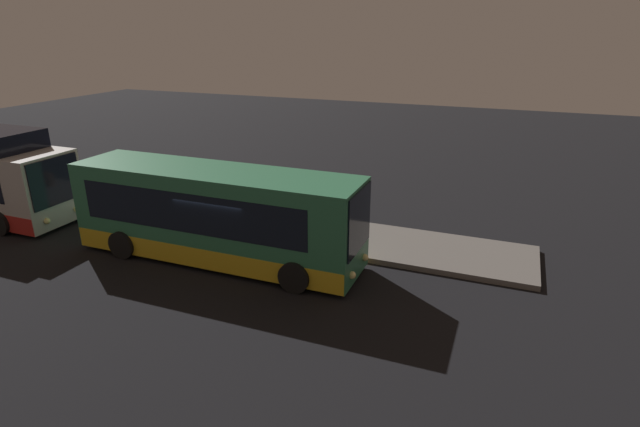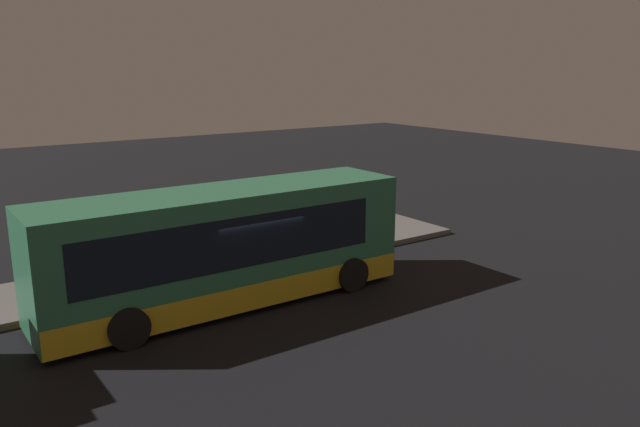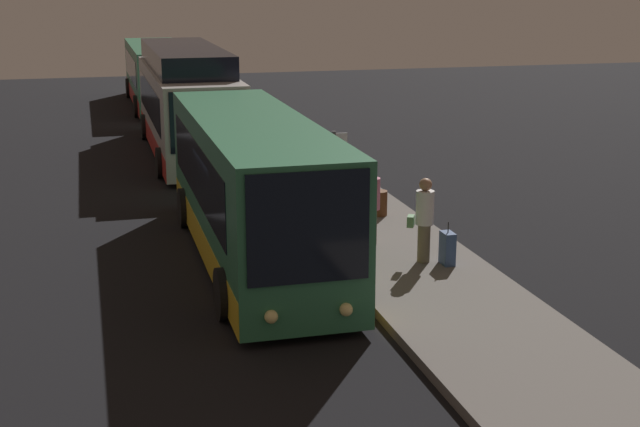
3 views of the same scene
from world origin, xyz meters
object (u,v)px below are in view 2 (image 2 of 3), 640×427
object	(u,v)px
sign_post	(153,234)
trash_bin	(104,266)
bus_lead	(224,248)
suitcase	(228,242)
passenger_boarding	(225,227)
passenger_waiting	(191,239)

from	to	relation	value
sign_post	trash_bin	distance (m)	2.20
trash_bin	bus_lead	bearing A→B (deg)	-59.25
suitcase	sign_post	xyz separation A→B (m)	(-3.20, -1.66, 1.16)
passenger_boarding	suitcase	size ratio (longest dim) A/B	1.95
bus_lead	passenger_waiting	distance (m)	2.75
passenger_waiting	trash_bin	world-z (taller)	passenger_waiting
passenger_waiting	suitcase	world-z (taller)	passenger_waiting
suitcase	trash_bin	bearing A→B (deg)	-178.12
bus_lead	passenger_boarding	xyz separation A→B (m)	(1.74, 3.42, -0.39)
suitcase	passenger_boarding	bearing A→B (deg)	-124.97
suitcase	sign_post	size ratio (longest dim) A/B	0.39
bus_lead	sign_post	world-z (taller)	bus_lead
bus_lead	trash_bin	world-z (taller)	bus_lead
bus_lead	passenger_waiting	world-z (taller)	bus_lead
sign_post	trash_bin	world-z (taller)	sign_post
suitcase	bus_lead	bearing A→B (deg)	-117.99
passenger_waiting	sign_post	size ratio (longest dim) A/B	0.75
sign_post	trash_bin	size ratio (longest dim) A/B	3.78
passenger_waiting	trash_bin	xyz separation A→B (m)	(-2.42, 1.01, -0.67)
bus_lead	passenger_boarding	distance (m)	3.85
bus_lead	passenger_boarding	size ratio (longest dim) A/B	5.53
passenger_boarding	trash_bin	bearing A→B (deg)	23.21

